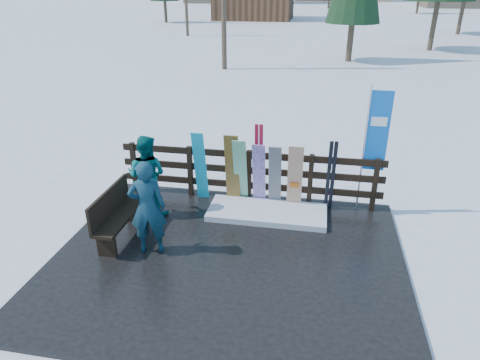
% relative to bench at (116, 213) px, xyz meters
% --- Properties ---
extents(ground, '(700.00, 700.00, 0.00)m').
position_rel_bench_xyz_m(ground, '(2.13, -0.25, -0.60)').
color(ground, white).
rests_on(ground, ground).
extents(deck, '(6.00, 5.00, 0.08)m').
position_rel_bench_xyz_m(deck, '(2.13, -0.25, -0.56)').
color(deck, black).
rests_on(deck, ground).
extents(fence, '(5.60, 0.10, 1.15)m').
position_rel_bench_xyz_m(fence, '(2.13, 1.95, 0.14)').
color(fence, black).
rests_on(fence, deck).
extents(snow_patch, '(2.39, 1.00, 0.12)m').
position_rel_bench_xyz_m(snow_patch, '(2.61, 1.35, -0.46)').
color(snow_patch, white).
rests_on(snow_patch, deck).
extents(bench, '(0.41, 1.50, 0.97)m').
position_rel_bench_xyz_m(bench, '(0.00, 0.00, 0.00)').
color(bench, black).
rests_on(bench, deck).
extents(snowboard_0, '(0.26, 0.36, 1.60)m').
position_rel_bench_xyz_m(snowboard_0, '(1.12, 1.73, 0.29)').
color(snowboard_0, '#1AC7E7').
rests_on(snowboard_0, deck).
extents(snowboard_1, '(0.28, 0.42, 1.50)m').
position_rel_bench_xyz_m(snowboard_1, '(1.98, 1.73, 0.24)').
color(snowboard_1, silver).
rests_on(snowboard_1, deck).
extents(snowboard_2, '(0.29, 0.28, 1.58)m').
position_rel_bench_xyz_m(snowboard_2, '(1.81, 1.73, 0.27)').
color(snowboard_2, gold).
rests_on(snowboard_2, deck).
extents(snowboard_3, '(0.27, 0.36, 1.43)m').
position_rel_bench_xyz_m(snowboard_3, '(2.37, 1.73, 0.20)').
color(snowboard_3, white).
rests_on(snowboard_3, deck).
extents(snowboard_4, '(0.26, 0.33, 1.40)m').
position_rel_bench_xyz_m(snowboard_4, '(2.70, 1.73, 0.19)').
color(snowboard_4, black).
rests_on(snowboard_4, deck).
extents(snowboard_5, '(0.30, 0.20, 1.41)m').
position_rel_bench_xyz_m(snowboard_5, '(3.11, 1.73, 0.19)').
color(snowboard_5, silver).
rests_on(snowboard_5, deck).
extents(ski_pair_a, '(0.16, 0.18, 1.80)m').
position_rel_bench_xyz_m(ski_pair_a, '(2.36, 1.80, 0.39)').
color(ski_pair_a, '#B41630').
rests_on(ski_pair_a, deck).
extents(ski_pair_b, '(0.17, 0.23, 1.55)m').
position_rel_bench_xyz_m(ski_pair_b, '(3.83, 1.80, 0.26)').
color(ski_pair_b, black).
rests_on(ski_pair_b, deck).
extents(rental_flag, '(0.45, 0.04, 2.60)m').
position_rel_bench_xyz_m(rental_flag, '(4.59, 2.00, 1.09)').
color(rental_flag, silver).
rests_on(rental_flag, deck).
extents(person_front, '(0.71, 0.56, 1.71)m').
position_rel_bench_xyz_m(person_front, '(0.75, -0.29, 0.34)').
color(person_front, '#19515B').
rests_on(person_front, deck).
extents(person_back, '(0.85, 0.68, 1.67)m').
position_rel_bench_xyz_m(person_back, '(0.23, 1.00, 0.32)').
color(person_back, '#085E5A').
rests_on(person_back, deck).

